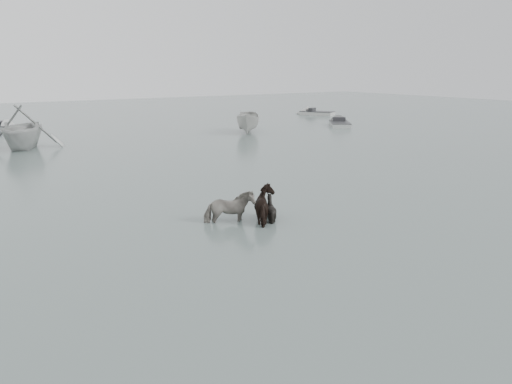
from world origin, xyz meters
The scene contains 8 objects.
ground centered at (0.00, 0.00, 0.00)m, with size 140.00×140.00×0.00m, color #52625F.
pony_pinto centered at (-0.31, 1.25, 0.71)m, with size 0.77×1.69×1.43m, color black.
pony_dark centered at (0.94, 0.76, 0.74)m, with size 1.46×1.25×1.47m, color black.
pony_black centered at (1.14, 0.87, 0.60)m, with size 0.96×1.08×1.19m, color black.
rowboat_trail centered at (-3.29, 22.39, 1.49)m, with size 4.87×5.65×2.97m, color #B0B2B0.
boat_small centered at (13.22, 21.14, 0.91)m, with size 1.77×4.70×1.82m, color #A8A7A3.
skiff_port centered at (22.57, 20.55, 0.38)m, with size 5.24×1.60×0.75m, color #A2A4A2, non-canonical shape.
skiff_star centered at (28.04, 30.09, 0.38)m, with size 5.11×1.60×0.75m, color #B6B6B1, non-canonical shape.
Camera 1 is at (-8.48, -12.74, 5.11)m, focal length 35.00 mm.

